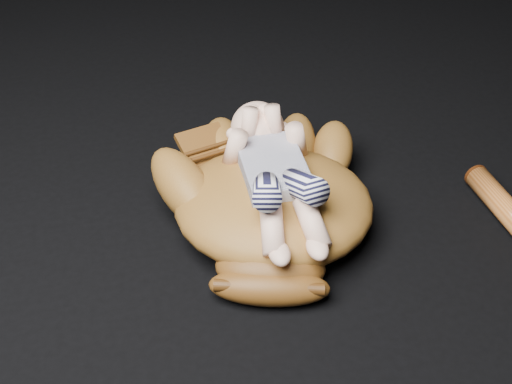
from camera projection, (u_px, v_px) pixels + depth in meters
baseball_glove at (274, 197)px, 1.19m from camera, size 0.54×0.58×0.15m
newborn_baby at (277, 174)px, 1.15m from camera, size 0.18×0.37×0.15m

